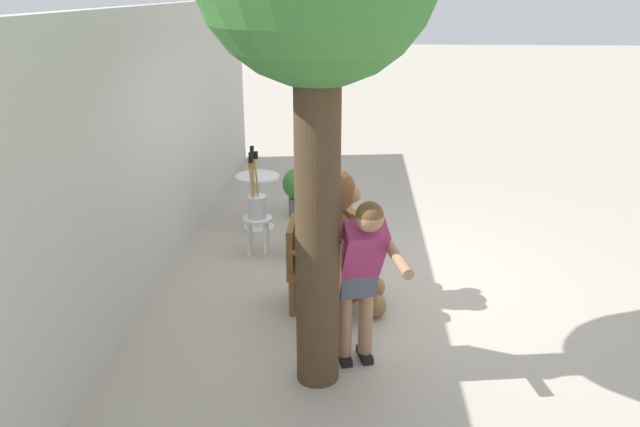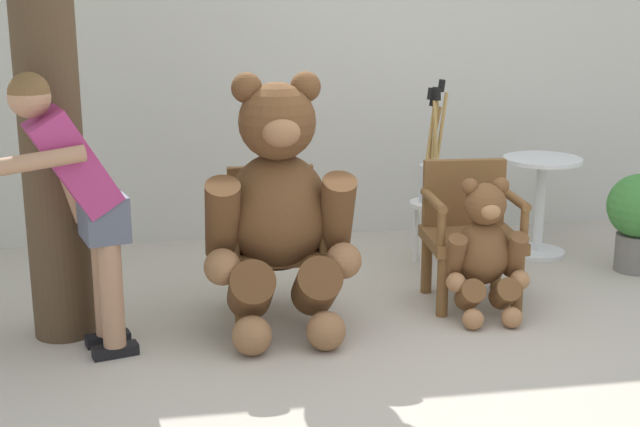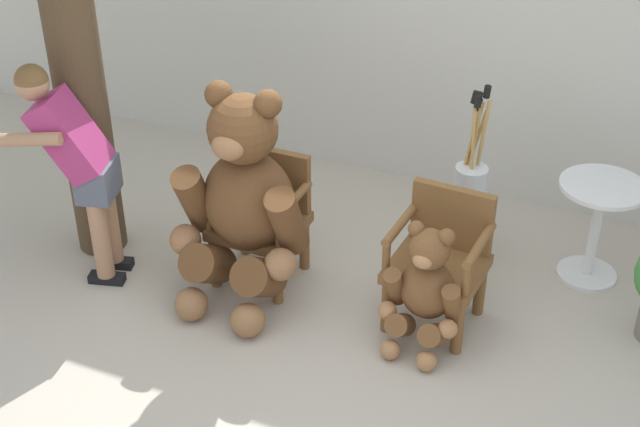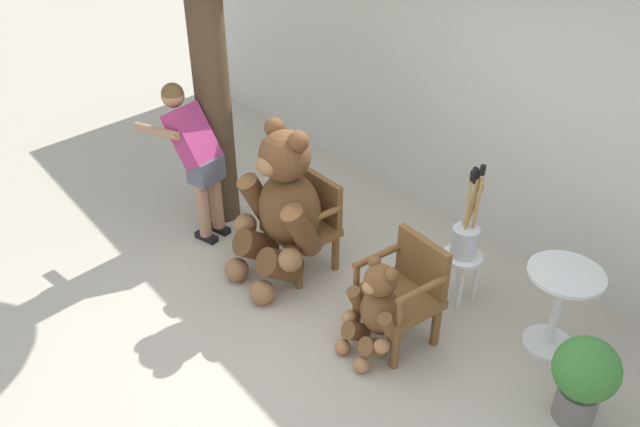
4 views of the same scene
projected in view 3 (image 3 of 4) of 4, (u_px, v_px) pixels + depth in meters
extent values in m
plane|color=#B2A899|center=(304.00, 357.00, 5.37)|extent=(60.00, 60.00, 0.00)
cube|color=beige|center=(438.00, 9.00, 6.48)|extent=(10.00, 0.16, 2.80)
cube|color=brown|center=(259.00, 226.00, 5.85)|extent=(0.56, 0.52, 0.07)
cylinder|color=brown|center=(215.00, 262.00, 5.88)|extent=(0.07, 0.07, 0.37)
cylinder|color=brown|center=(278.00, 279.00, 5.73)|extent=(0.07, 0.07, 0.37)
cylinder|color=brown|center=(244.00, 230.00, 6.21)|extent=(0.07, 0.07, 0.37)
cylinder|color=brown|center=(304.00, 245.00, 6.05)|extent=(0.07, 0.07, 0.37)
cube|color=brown|center=(273.00, 178.00, 5.90)|extent=(0.52, 0.06, 0.42)
cylinder|color=brown|center=(223.00, 185.00, 5.80)|extent=(0.06, 0.48, 0.06)
cylinder|color=brown|center=(209.00, 215.00, 5.70)|extent=(0.05, 0.05, 0.22)
cylinder|color=brown|center=(293.00, 201.00, 5.63)|extent=(0.06, 0.48, 0.06)
cylinder|color=brown|center=(279.00, 232.00, 5.53)|extent=(0.05, 0.05, 0.22)
cube|color=brown|center=(436.00, 269.00, 5.44)|extent=(0.59, 0.55, 0.07)
cylinder|color=brown|center=(387.00, 306.00, 5.49)|extent=(0.07, 0.07, 0.37)
cylinder|color=brown|center=(458.00, 328.00, 5.31)|extent=(0.07, 0.07, 0.37)
cylinder|color=brown|center=(412.00, 270.00, 5.81)|extent=(0.07, 0.07, 0.37)
cylinder|color=brown|center=(480.00, 290.00, 5.63)|extent=(0.07, 0.07, 0.37)
cube|color=brown|center=(452.00, 217.00, 5.49)|extent=(0.52, 0.09, 0.42)
cylinder|color=brown|center=(401.00, 224.00, 5.40)|extent=(0.08, 0.48, 0.06)
cylinder|color=brown|center=(386.00, 257.00, 5.30)|extent=(0.05, 0.05, 0.22)
cylinder|color=brown|center=(480.00, 245.00, 5.21)|extent=(0.08, 0.48, 0.06)
cylinder|color=brown|center=(466.00, 279.00, 5.11)|extent=(0.05, 0.05, 0.22)
ellipsoid|color=brown|center=(249.00, 201.00, 5.62)|extent=(0.59, 0.50, 0.69)
sphere|color=brown|center=(243.00, 129.00, 5.31)|extent=(0.43, 0.43, 0.43)
ellipsoid|color=#8C603D|center=(228.00, 147.00, 5.19)|extent=(0.21, 0.16, 0.16)
sphere|color=black|center=(228.00, 145.00, 5.18)|extent=(0.06, 0.06, 0.06)
sphere|color=brown|center=(219.00, 94.00, 5.29)|extent=(0.17, 0.17, 0.17)
sphere|color=brown|center=(268.00, 104.00, 5.18)|extent=(0.17, 0.17, 0.17)
cylinder|color=brown|center=(196.00, 199.00, 5.64)|extent=(0.19, 0.38, 0.52)
sphere|color=#8C603D|center=(185.00, 240.00, 5.66)|extent=(0.20, 0.20, 0.20)
cylinder|color=brown|center=(287.00, 221.00, 5.42)|extent=(0.19, 0.38, 0.52)
sphere|color=#8C603D|center=(281.00, 264.00, 5.43)|extent=(0.20, 0.20, 0.20)
cylinder|color=brown|center=(208.00, 264.00, 5.69)|extent=(0.25, 0.43, 0.40)
sphere|color=#8C603D|center=(191.00, 304.00, 5.63)|extent=(0.22, 0.22, 0.22)
cylinder|color=brown|center=(259.00, 277.00, 5.56)|extent=(0.25, 0.43, 0.40)
sphere|color=#8C603D|center=(248.00, 320.00, 5.49)|extent=(0.22, 0.22, 0.22)
ellipsoid|color=brown|center=(427.00, 289.00, 5.32)|extent=(0.36, 0.31, 0.39)
sphere|color=brown|center=(429.00, 249.00, 5.14)|extent=(0.25, 0.25, 0.25)
ellipsoid|color=#A47148|center=(423.00, 261.00, 5.07)|extent=(0.12, 0.10, 0.09)
sphere|color=black|center=(423.00, 260.00, 5.07)|extent=(0.04, 0.04, 0.04)
sphere|color=brown|center=(416.00, 229.00, 5.13)|extent=(0.10, 0.10, 0.10)
sphere|color=brown|center=(447.00, 237.00, 5.06)|extent=(0.10, 0.10, 0.10)
cylinder|color=brown|center=(395.00, 286.00, 5.34)|extent=(0.12, 0.22, 0.30)
sphere|color=#A47148|center=(387.00, 310.00, 5.35)|extent=(0.12, 0.12, 0.12)
cylinder|color=brown|center=(453.00, 303.00, 5.20)|extent=(0.12, 0.22, 0.30)
sphere|color=#A47148|center=(448.00, 329.00, 5.21)|extent=(0.12, 0.12, 0.12)
cylinder|color=brown|center=(400.00, 325.00, 5.36)|extent=(0.16, 0.25, 0.23)
sphere|color=#A47148|center=(390.00, 349.00, 5.33)|extent=(0.12, 0.12, 0.12)
cylinder|color=brown|center=(433.00, 335.00, 5.28)|extent=(0.16, 0.25, 0.23)
sphere|color=#A47148|center=(426.00, 361.00, 5.25)|extent=(0.12, 0.12, 0.12)
cube|color=black|center=(116.00, 263.00, 6.15)|extent=(0.26, 0.15, 0.06)
cylinder|color=#A37556|center=(108.00, 209.00, 5.91)|extent=(0.12, 0.12, 0.82)
cube|color=black|center=(107.00, 278.00, 5.99)|extent=(0.26, 0.15, 0.06)
cylinder|color=#A37556|center=(98.00, 223.00, 5.76)|extent=(0.12, 0.12, 0.82)
cube|color=#4C5160|center=(97.00, 179.00, 5.69)|extent=(0.29, 0.35, 0.24)
cube|color=#9E2D66|center=(70.00, 135.00, 5.54)|extent=(0.52, 0.43, 0.57)
sphere|color=#A37556|center=(32.00, 84.00, 5.38)|extent=(0.21, 0.21, 0.21)
sphere|color=brown|center=(31.00, 81.00, 5.37)|extent=(0.21, 0.21, 0.21)
cylinder|color=#A37556|center=(17.00, 140.00, 5.38)|extent=(0.57, 0.23, 0.14)
cylinder|color=#A37556|center=(83.00, 139.00, 5.76)|extent=(0.23, 0.14, 0.50)
cylinder|color=white|center=(468.00, 203.00, 6.02)|extent=(0.34, 0.34, 0.03)
cylinder|color=white|center=(483.00, 228.00, 6.18)|extent=(0.04, 0.04, 0.43)
cylinder|color=white|center=(456.00, 221.00, 6.25)|extent=(0.04, 0.04, 0.43)
cylinder|color=white|center=(476.00, 242.00, 6.03)|extent=(0.04, 0.04, 0.43)
cylinder|color=white|center=(448.00, 236.00, 6.10)|extent=(0.04, 0.04, 0.43)
cylinder|color=silver|center=(470.00, 185.00, 5.94)|extent=(0.22, 0.22, 0.26)
cylinder|color=tan|center=(470.00, 146.00, 5.85)|extent=(0.11, 0.10, 0.62)
cylinder|color=black|center=(475.00, 97.00, 5.66)|extent=(0.06, 0.05, 0.09)
cylinder|color=tan|center=(481.00, 145.00, 5.81)|extent=(0.08, 0.08, 0.68)
cylinder|color=black|center=(487.00, 92.00, 5.60)|extent=(0.05, 0.05, 0.09)
cylinder|color=tan|center=(473.00, 148.00, 5.82)|extent=(0.06, 0.04, 0.63)
cylinder|color=black|center=(479.00, 98.00, 5.63)|extent=(0.05, 0.05, 0.08)
cylinder|color=tan|center=(473.00, 150.00, 5.86)|extent=(0.14, 0.06, 0.57)
cylinder|color=black|center=(478.00, 104.00, 5.68)|extent=(0.06, 0.05, 0.09)
cylinder|color=tan|center=(473.00, 151.00, 5.79)|extent=(0.06, 0.04, 0.63)
cylinder|color=black|center=(478.00, 101.00, 5.60)|extent=(0.05, 0.05, 0.08)
cylinder|color=silver|center=(604.00, 187.00, 5.69)|extent=(0.56, 0.56, 0.03)
cylinder|color=silver|center=(594.00, 233.00, 5.89)|extent=(0.07, 0.07, 0.69)
cylinder|color=silver|center=(586.00, 274.00, 6.06)|extent=(0.40, 0.40, 0.03)
cylinder|color=#473523|center=(77.00, 69.00, 5.69)|extent=(0.34, 0.34, 2.69)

